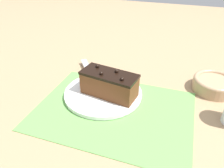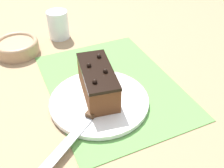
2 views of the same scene
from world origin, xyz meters
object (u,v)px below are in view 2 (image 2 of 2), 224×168
at_px(chocolate_cake, 98,81).
at_px(serving_knife, 88,118).
at_px(drinking_glass, 58,25).
at_px(small_bowl, 17,46).
at_px(cake_plate, 99,101).

xyz_separation_m(chocolate_cake, serving_knife, (-0.08, 0.06, -0.03)).
distance_m(serving_knife, drinking_glass, 0.45).
height_order(drinking_glass, small_bowl, drinking_glass).
bearing_deg(cake_plate, chocolate_cake, -14.57).
height_order(cake_plate, small_bowl, small_bowl).
bearing_deg(chocolate_cake, drinking_glass, 0.41).
distance_m(chocolate_cake, drinking_glass, 0.37).
height_order(cake_plate, chocolate_cake, chocolate_cake).
bearing_deg(small_bowl, chocolate_cake, -153.67).
relative_size(cake_plate, chocolate_cake, 1.36).
bearing_deg(serving_knife, small_bowl, -22.24).
height_order(cake_plate, serving_knife, serving_knife).
bearing_deg(small_bowl, serving_knife, -165.75).
relative_size(chocolate_cake, small_bowl, 1.32).
bearing_deg(serving_knife, chocolate_cake, -71.91).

